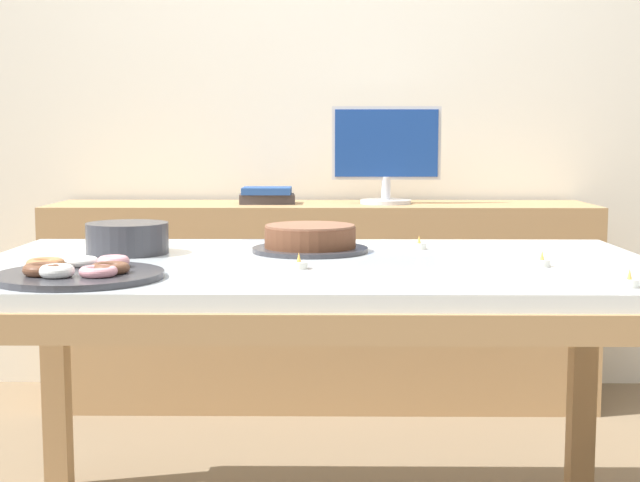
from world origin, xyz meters
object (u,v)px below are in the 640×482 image
Objects in this scene: book_stack at (267,195)px; computer_monitor at (386,155)px; tealight_near_front at (542,262)px; tealight_centre at (419,245)px; plate_stack at (127,238)px; pastry_platter at (78,272)px; tealight_right_edge at (629,282)px; tealight_near_cakes at (299,264)px; cake_chocolate_round at (310,239)px.

computer_monitor is at bearing -0.17° from book_stack.
tealight_near_front is 1.00× the size of tealight_centre.
book_stack is (-0.47, 0.00, -0.16)m from computer_monitor.
plate_stack is 0.77m from tealight_centre.
pastry_platter is 0.42m from plate_stack.
pastry_platter reaches higher than tealight_near_front.
book_stack is 5.62× the size of tealight_right_edge.
tealight_near_cakes is (0.45, -0.27, -0.03)m from plate_stack.
tealight_near_cakes is 0.71m from tealight_right_edge.
tealight_near_front is at bearing -12.56° from plate_stack.
plate_stack is 5.25× the size of tealight_near_front.
tealight_near_cakes is at bearing -101.15° from computer_monitor.
tealight_near_cakes is (-0.29, -1.48, -0.22)m from computer_monitor.
tealight_right_edge is (1.12, -0.51, -0.03)m from plate_stack.
tealight_near_front is at bearing -52.29° from tealight_centre.
tealight_right_edge is at bearing -24.59° from plate_stack.
cake_chocolate_round is 0.60m from tealight_near_front.
tealight_right_edge is at bearing -59.70° from tealight_centre.
plate_stack is (-0.47, -0.04, 0.01)m from cake_chocolate_round.
plate_stack is at bearing 149.49° from tealight_near_cakes.
plate_stack is (0.01, 0.42, 0.03)m from pastry_platter.
computer_monitor reaches higher than plate_stack.
computer_monitor is 10.60× the size of tealight_near_cakes.
computer_monitor reaches higher than cake_chocolate_round.
pastry_platter is 0.93m from tealight_centre.
book_stack is at bearing 179.83° from computer_monitor.
cake_chocolate_round is (-0.27, -1.18, -0.20)m from computer_monitor.
tealight_right_edge is (0.67, -0.25, 0.00)m from tealight_near_cakes.
pastry_platter is 8.85× the size of tealight_near_front.
tealight_near_cakes is at bearing 18.04° from pastry_platter.
cake_chocolate_round reaches higher than tealight_right_edge.
computer_monitor is 1.40× the size of cake_chocolate_round.
plate_stack reaches higher than tealight_near_cakes.
book_stack reaches higher than tealight_right_edge.
tealight_centre is 1.00× the size of tealight_right_edge.
book_stack reaches higher than tealight_near_cakes.
plate_stack is 0.52m from tealight_near_cakes.
tealight_centre is (0.76, 0.10, -0.03)m from plate_stack.
tealight_near_cakes is at bearing -93.60° from cake_chocolate_round.
book_stack is 1.07× the size of plate_stack.
tealight_near_front and tealight_centre have the same top height.
tealight_centre is at bearing 49.66° from tealight_near_cakes.
plate_stack is at bearing -172.52° from tealight_centre.
tealight_near_cakes is at bearing -175.94° from tealight_near_front.
book_stack is at bearing 80.05° from pastry_platter.
plate_stack is (-0.74, -1.22, -0.19)m from computer_monitor.
computer_monitor is at bearing 90.93° from tealight_centre.
tealight_centre is (0.29, 0.06, -0.02)m from cake_chocolate_round.
cake_chocolate_round is at bearing -80.65° from book_stack.
cake_chocolate_round is 7.58× the size of tealight_right_edge.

